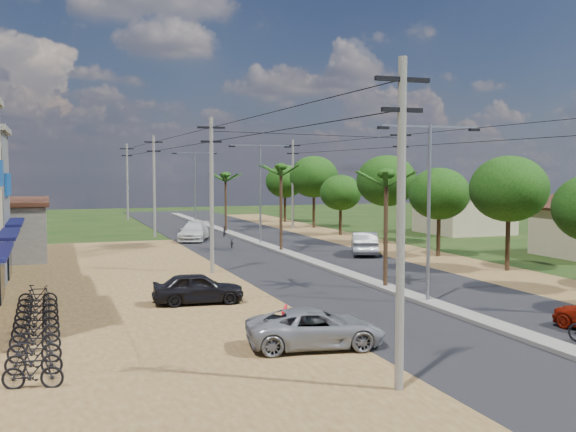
{
  "coord_description": "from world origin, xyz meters",
  "views": [
    {
      "loc": [
        -15.91,
        -25.89,
        6.04
      ],
      "look_at": [
        -1.26,
        14.99,
        3.0
      ],
      "focal_mm": 42.0,
      "sensor_mm": 36.0,
      "label": 1
    }
  ],
  "objects_px": {
    "car_parked_silver": "(316,329)",
    "car_parked_dark": "(198,289)",
    "parked_scooter_row": "(36,325)",
    "car_silver_mid": "(364,244)",
    "car_white_far": "(194,232)",
    "roadside_sign": "(285,323)"
  },
  "relations": [
    {
      "from": "car_parked_silver",
      "to": "car_parked_dark",
      "type": "xyz_separation_m",
      "value": [
        -2.15,
        8.67,
        0.04
      ]
    },
    {
      "from": "car_parked_silver",
      "to": "parked_scooter_row",
      "type": "xyz_separation_m",
      "value": [
        -8.9,
        4.5,
        -0.15
      ]
    },
    {
      "from": "car_silver_mid",
      "to": "parked_scooter_row",
      "type": "bearing_deg",
      "value": 61.83
    },
    {
      "from": "car_white_far",
      "to": "car_parked_dark",
      "type": "height_order",
      "value": "car_white_far"
    },
    {
      "from": "roadside_sign",
      "to": "parked_scooter_row",
      "type": "bearing_deg",
      "value": -173.53
    },
    {
      "from": "car_silver_mid",
      "to": "car_parked_silver",
      "type": "xyz_separation_m",
      "value": [
        -12.5,
        -21.76,
        -0.15
      ]
    },
    {
      "from": "car_silver_mid",
      "to": "roadside_sign",
      "type": "height_order",
      "value": "car_silver_mid"
    },
    {
      "from": "car_silver_mid",
      "to": "car_parked_silver",
      "type": "bearing_deg",
      "value": 83.06
    },
    {
      "from": "car_silver_mid",
      "to": "car_white_far",
      "type": "xyz_separation_m",
      "value": [
        -9.4,
        13.06,
        -0.05
      ]
    },
    {
      "from": "car_silver_mid",
      "to": "car_parked_silver",
      "type": "height_order",
      "value": "car_silver_mid"
    },
    {
      "from": "car_silver_mid",
      "to": "car_parked_dark",
      "type": "bearing_deg",
      "value": 64.71
    },
    {
      "from": "car_white_far",
      "to": "parked_scooter_row",
      "type": "xyz_separation_m",
      "value": [
        -12.0,
        -30.31,
        -0.25
      ]
    },
    {
      "from": "car_white_far",
      "to": "parked_scooter_row",
      "type": "bearing_deg",
      "value": -90.64
    },
    {
      "from": "car_silver_mid",
      "to": "car_white_far",
      "type": "bearing_deg",
      "value": -31.31
    },
    {
      "from": "car_parked_silver",
      "to": "roadside_sign",
      "type": "xyz_separation_m",
      "value": [
        -0.5,
        1.74,
        -0.12
      ]
    },
    {
      "from": "car_white_far",
      "to": "car_silver_mid",
      "type": "bearing_deg",
      "value": -33.3
    },
    {
      "from": "car_white_far",
      "to": "roadside_sign",
      "type": "relative_size",
      "value": 4.23
    },
    {
      "from": "car_white_far",
      "to": "car_parked_silver",
      "type": "relative_size",
      "value": 1.1
    },
    {
      "from": "car_silver_mid",
      "to": "car_parked_silver",
      "type": "relative_size",
      "value": 1.03
    },
    {
      "from": "car_silver_mid",
      "to": "car_parked_dark",
      "type": "relative_size",
      "value": 1.19
    },
    {
      "from": "parked_scooter_row",
      "to": "car_silver_mid",
      "type": "bearing_deg",
      "value": 38.89
    },
    {
      "from": "car_parked_dark",
      "to": "roadside_sign",
      "type": "height_order",
      "value": "car_parked_dark"
    }
  ]
}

